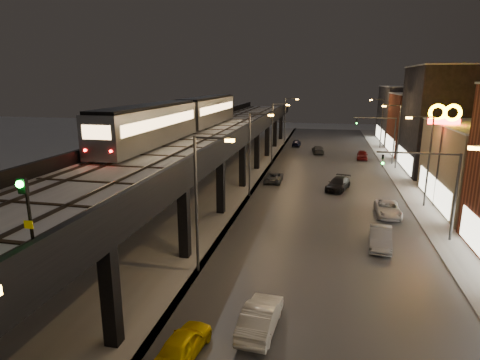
{
  "coord_description": "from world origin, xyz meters",
  "views": [
    {
      "loc": [
        7.08,
        -10.08,
        12.28
      ],
      "look_at": [
        0.96,
        18.42,
        5.0
      ],
      "focal_mm": 30.0,
      "sensor_mm": 36.0,
      "label": 1
    }
  ],
  "objects_px": {
    "car_mid_silver": "(274,177)",
    "car_onc_dark": "(388,210)",
    "car_far_white": "(296,143)",
    "car_mid_dark": "(318,150)",
    "car_taxi": "(184,344)",
    "car_near_white": "(261,318)",
    "car_onc_silver": "(380,238)",
    "subway_train": "(185,116)",
    "rail_signal": "(26,202)",
    "car_onc_red": "(362,155)",
    "car_onc_white": "(338,184)"
  },
  "relations": [
    {
      "from": "car_mid_silver",
      "to": "car_onc_dark",
      "type": "bearing_deg",
      "value": 137.84
    },
    {
      "from": "car_far_white",
      "to": "car_mid_silver",
      "type": "bearing_deg",
      "value": 90.27
    },
    {
      "from": "car_mid_dark",
      "to": "car_onc_dark",
      "type": "height_order",
      "value": "car_onc_dark"
    },
    {
      "from": "car_taxi",
      "to": "car_mid_silver",
      "type": "height_order",
      "value": "car_taxi"
    },
    {
      "from": "car_near_white",
      "to": "car_onc_silver",
      "type": "relative_size",
      "value": 0.99
    },
    {
      "from": "car_mid_silver",
      "to": "car_onc_dark",
      "type": "relative_size",
      "value": 0.95
    },
    {
      "from": "car_far_white",
      "to": "car_near_white",
      "type": "bearing_deg",
      "value": 94.18
    },
    {
      "from": "subway_train",
      "to": "car_mid_silver",
      "type": "xyz_separation_m",
      "value": [
        9.56,
        5.01,
        -7.76
      ]
    },
    {
      "from": "car_mid_dark",
      "to": "car_far_white",
      "type": "height_order",
      "value": "car_mid_dark"
    },
    {
      "from": "car_far_white",
      "to": "subway_train",
      "type": "bearing_deg",
      "value": 74.52
    },
    {
      "from": "subway_train",
      "to": "car_taxi",
      "type": "bearing_deg",
      "value": -70.78
    },
    {
      "from": "car_taxi",
      "to": "car_mid_dark",
      "type": "relative_size",
      "value": 0.83
    },
    {
      "from": "subway_train",
      "to": "car_onc_silver",
      "type": "bearing_deg",
      "value": -33.57
    },
    {
      "from": "subway_train",
      "to": "car_mid_dark",
      "type": "distance_m",
      "value": 30.95
    },
    {
      "from": "rail_signal",
      "to": "car_mid_silver",
      "type": "xyz_separation_m",
      "value": [
        3.16,
        37.55,
        -7.91
      ]
    },
    {
      "from": "car_near_white",
      "to": "car_mid_silver",
      "type": "relative_size",
      "value": 1.0
    },
    {
      "from": "car_taxi",
      "to": "car_onc_red",
      "type": "height_order",
      "value": "car_onc_red"
    },
    {
      "from": "car_far_white",
      "to": "car_onc_red",
      "type": "bearing_deg",
      "value": 137.46
    },
    {
      "from": "car_onc_silver",
      "to": "car_onc_white",
      "type": "bearing_deg",
      "value": 105.67
    },
    {
      "from": "subway_train",
      "to": "rail_signal",
      "type": "distance_m",
      "value": 33.16
    },
    {
      "from": "rail_signal",
      "to": "car_near_white",
      "type": "xyz_separation_m",
      "value": [
        6.46,
        7.16,
        -7.79
      ]
    },
    {
      "from": "subway_train",
      "to": "car_onc_white",
      "type": "relative_size",
      "value": 7.43
    },
    {
      "from": "car_mid_dark",
      "to": "car_onc_red",
      "type": "relative_size",
      "value": 1.09
    },
    {
      "from": "car_onc_silver",
      "to": "car_onc_dark",
      "type": "distance_m",
      "value": 7.84
    },
    {
      "from": "car_taxi",
      "to": "car_onc_red",
      "type": "distance_m",
      "value": 51.69
    },
    {
      "from": "car_far_white",
      "to": "car_onc_dark",
      "type": "relative_size",
      "value": 0.78
    },
    {
      "from": "car_taxi",
      "to": "car_onc_silver",
      "type": "xyz_separation_m",
      "value": [
        10.25,
        14.72,
        0.11
      ]
    },
    {
      "from": "car_onc_dark",
      "to": "car_taxi",
      "type": "bearing_deg",
      "value": -116.93
    },
    {
      "from": "car_onc_white",
      "to": "car_onc_silver",
      "type": "bearing_deg",
      "value": -63.58
    },
    {
      "from": "car_mid_dark",
      "to": "car_onc_dark",
      "type": "xyz_separation_m",
      "value": [
        7.15,
        -31.87,
        0.01
      ]
    },
    {
      "from": "subway_train",
      "to": "car_mid_silver",
      "type": "bearing_deg",
      "value": 27.67
    },
    {
      "from": "car_onc_dark",
      "to": "car_onc_red",
      "type": "xyz_separation_m",
      "value": [
        -0.12,
        27.95,
        0.04
      ]
    },
    {
      "from": "car_near_white",
      "to": "car_mid_dark",
      "type": "xyz_separation_m",
      "value": [
        1.56,
        51.64,
        -0.09
      ]
    },
    {
      "from": "car_taxi",
      "to": "car_mid_dark",
      "type": "height_order",
      "value": "car_mid_dark"
    },
    {
      "from": "rail_signal",
      "to": "car_onc_silver",
      "type": "height_order",
      "value": "rail_signal"
    },
    {
      "from": "rail_signal",
      "to": "car_far_white",
      "type": "xyz_separation_m",
      "value": [
        3.81,
        65.78,
        -7.91
      ]
    },
    {
      "from": "car_far_white",
      "to": "car_onc_red",
      "type": "distance_m",
      "value": 15.64
    },
    {
      "from": "car_onc_white",
      "to": "car_onc_red",
      "type": "height_order",
      "value": "car_onc_white"
    },
    {
      "from": "car_near_white",
      "to": "car_onc_white",
      "type": "bearing_deg",
      "value": -94.71
    },
    {
      "from": "car_far_white",
      "to": "car_onc_silver",
      "type": "height_order",
      "value": "car_onc_silver"
    },
    {
      "from": "car_far_white",
      "to": "rail_signal",
      "type": "bearing_deg",
      "value": 88.28
    },
    {
      "from": "rail_signal",
      "to": "car_mid_dark",
      "type": "bearing_deg",
      "value": 82.24
    },
    {
      "from": "car_near_white",
      "to": "car_mid_dark",
      "type": "bearing_deg",
      "value": -87.5
    },
    {
      "from": "car_taxi",
      "to": "car_far_white",
      "type": "height_order",
      "value": "car_taxi"
    },
    {
      "from": "car_onc_dark",
      "to": "car_onc_white",
      "type": "relative_size",
      "value": 0.96
    },
    {
      "from": "car_onc_silver",
      "to": "car_onc_dark",
      "type": "xyz_separation_m",
      "value": [
        1.56,
        7.68,
        -0.09
      ]
    },
    {
      "from": "car_mid_silver",
      "to": "car_onc_red",
      "type": "distance_m",
      "value": 21.02
    },
    {
      "from": "car_taxi",
      "to": "car_onc_silver",
      "type": "height_order",
      "value": "car_onc_silver"
    },
    {
      "from": "car_near_white",
      "to": "car_onc_dark",
      "type": "height_order",
      "value": "car_near_white"
    },
    {
      "from": "car_mid_dark",
      "to": "car_far_white",
      "type": "bearing_deg",
      "value": -65.97
    }
  ]
}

